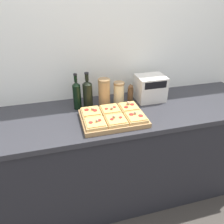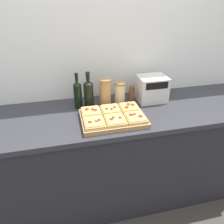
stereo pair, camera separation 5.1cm
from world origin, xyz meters
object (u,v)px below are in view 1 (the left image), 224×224
grain_jar_short (119,93)px  pepper_mill (130,93)px  wine_bottle (88,93)px  olive_oil_bottle (77,95)px  toaster_oven (150,88)px  grain_jar_tall (104,92)px  cutting_board (113,118)px

grain_jar_short → pepper_mill: size_ratio=1.19×
wine_bottle → olive_oil_bottle: bearing=180.0°
grain_jar_short → toaster_oven: 0.28m
grain_jar_tall → olive_oil_bottle: bearing=180.0°
cutting_board → pepper_mill: size_ratio=2.94×
olive_oil_bottle → grain_jar_short: (0.35, -0.00, -0.03)m
olive_oil_bottle → grain_jar_tall: (0.22, -0.00, -0.01)m
olive_oil_bottle → grain_jar_short: olive_oil_bottle is taller
olive_oil_bottle → grain_jar_tall: olive_oil_bottle is taller
cutting_board → grain_jar_tall: size_ratio=2.04×
cutting_board → pepper_mill: 0.35m
grain_jar_short → cutting_board: bearing=-115.1°
wine_bottle → grain_jar_tall: size_ratio=1.29×
pepper_mill → olive_oil_bottle: bearing=180.0°
olive_oil_bottle → toaster_oven: bearing=-0.1°
grain_jar_short → toaster_oven: bearing=-0.2°
cutting_board → grain_jar_tall: bearing=90.8°
wine_bottle → pepper_mill: 0.37m
olive_oil_bottle → grain_jar_tall: size_ratio=1.29×
toaster_oven → grain_jar_tall: bearing=179.9°
cutting_board → grain_jar_short: grain_jar_short is taller
cutting_board → toaster_oven: toaster_oven is taller
olive_oil_bottle → wine_bottle: (0.09, -0.00, 0.00)m
olive_oil_bottle → toaster_oven: olive_oil_bottle is taller
cutting_board → grain_jar_tall: (-0.00, 0.26, 0.10)m
pepper_mill → cutting_board: bearing=-130.8°
grain_jar_short → pepper_mill: grain_jar_short is taller
pepper_mill → toaster_oven: bearing=-0.3°
cutting_board → grain_jar_tall: grain_jar_tall is taller
cutting_board → toaster_oven: (0.40, 0.26, 0.09)m
wine_bottle → grain_jar_tall: 0.14m
wine_bottle → toaster_oven: wine_bottle is taller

